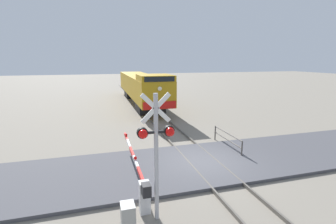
{
  "coord_description": "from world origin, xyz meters",
  "views": [
    {
      "loc": [
        -4.87,
        -10.53,
        5.16
      ],
      "look_at": [
        -0.97,
        3.02,
        2.11
      ],
      "focal_mm": 26.04,
      "sensor_mm": 36.0,
      "label": 1
    }
  ],
  "objects_px": {
    "crossing_gate": "(140,179)",
    "guard_railing": "(227,138)",
    "locomotive": "(141,86)",
    "crossing_signal": "(156,143)"
  },
  "relations": [
    {
      "from": "locomotive",
      "to": "guard_railing",
      "type": "height_order",
      "value": "locomotive"
    },
    {
      "from": "crossing_gate",
      "to": "guard_railing",
      "type": "relative_size",
      "value": 2.04
    },
    {
      "from": "crossing_signal",
      "to": "guard_railing",
      "type": "height_order",
      "value": "crossing_signal"
    },
    {
      "from": "crossing_gate",
      "to": "guard_railing",
      "type": "bearing_deg",
      "value": 33.47
    },
    {
      "from": "locomotive",
      "to": "guard_railing",
      "type": "relative_size",
      "value": 5.91
    },
    {
      "from": "locomotive",
      "to": "guard_railing",
      "type": "distance_m",
      "value": 16.45
    },
    {
      "from": "locomotive",
      "to": "crossing_signal",
      "type": "xyz_separation_m",
      "value": [
        -3.24,
        -21.48,
        0.59
      ]
    },
    {
      "from": "guard_railing",
      "to": "crossing_gate",
      "type": "bearing_deg",
      "value": -146.53
    },
    {
      "from": "crossing_gate",
      "to": "locomotive",
      "type": "bearing_deg",
      "value": 79.94
    },
    {
      "from": "locomotive",
      "to": "crossing_signal",
      "type": "relative_size",
      "value": 4.46
    }
  ]
}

